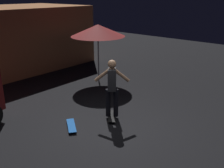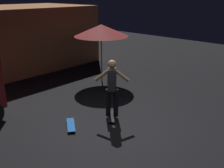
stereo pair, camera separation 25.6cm
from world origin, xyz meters
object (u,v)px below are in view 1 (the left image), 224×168
(skateboard_ridden, at_px, (112,116))
(skateboard_spare, at_px, (71,126))
(patio_umbrella, at_px, (98,30))
(skater, at_px, (112,84))

(skateboard_ridden, xyz_separation_m, skateboard_spare, (-1.15, 0.46, 0.00))
(patio_umbrella, distance_m, skateboard_spare, 4.35)
(skater, bearing_deg, skateboard_ridden, 0.00)
(patio_umbrella, relative_size, skateboard_spare, 3.05)
(patio_umbrella, bearing_deg, skateboard_spare, -147.34)
(skateboard_spare, height_order, skater, skater)
(skateboard_ridden, relative_size, skater, 0.44)
(skateboard_ridden, bearing_deg, skateboard_spare, 158.18)
(skateboard_spare, bearing_deg, skateboard_ridden, -21.82)
(skateboard_ridden, relative_size, skateboard_spare, 0.97)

